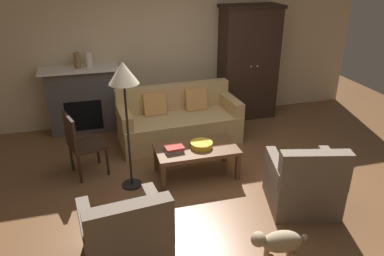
% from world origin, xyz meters
% --- Properties ---
extents(ground_plane, '(9.60, 9.60, 0.00)m').
position_xyz_m(ground_plane, '(0.00, 0.00, 0.00)').
color(ground_plane, brown).
extents(back_wall, '(7.20, 0.10, 2.80)m').
position_xyz_m(back_wall, '(0.00, 2.55, 1.40)').
color(back_wall, beige).
rests_on(back_wall, ground).
extents(fireplace, '(1.26, 0.48, 1.12)m').
position_xyz_m(fireplace, '(-1.55, 2.30, 0.57)').
color(fireplace, '#4C4947').
rests_on(fireplace, ground).
extents(armoire, '(1.06, 0.57, 2.03)m').
position_xyz_m(armoire, '(1.40, 2.22, 1.02)').
color(armoire, black).
rests_on(armoire, ground).
extents(couch, '(1.96, 0.96, 0.86)m').
position_xyz_m(couch, '(-0.07, 1.53, 0.32)').
color(couch, tan).
rests_on(couch, ground).
extents(coffee_table, '(1.10, 0.60, 0.42)m').
position_xyz_m(coffee_table, '(-0.09, 0.38, 0.37)').
color(coffee_table, brown).
rests_on(coffee_table, ground).
extents(fruit_bowl, '(0.30, 0.30, 0.07)m').
position_xyz_m(fruit_bowl, '(-0.02, 0.37, 0.46)').
color(fruit_bowl, gold).
rests_on(fruit_bowl, coffee_table).
extents(book_stack, '(0.26, 0.19, 0.07)m').
position_xyz_m(book_stack, '(-0.41, 0.35, 0.46)').
color(book_stack, gray).
rests_on(book_stack, coffee_table).
extents(mantel_vase_bronze, '(0.10, 0.10, 0.25)m').
position_xyz_m(mantel_vase_bronze, '(-1.55, 2.28, 1.25)').
color(mantel_vase_bronze, olive).
rests_on(mantel_vase_bronze, fireplace).
extents(mantel_vase_cream, '(0.11, 0.11, 0.26)m').
position_xyz_m(mantel_vase_cream, '(-1.37, 2.28, 1.25)').
color(mantel_vase_cream, beige).
rests_on(mantel_vase_cream, fireplace).
extents(armchair_near_left, '(0.85, 0.85, 0.88)m').
position_xyz_m(armchair_near_left, '(-1.19, -1.05, 0.32)').
color(armchair_near_left, '#756656').
rests_on(armchair_near_left, ground).
extents(armchair_near_right, '(0.92, 0.93, 0.88)m').
position_xyz_m(armchair_near_right, '(0.92, -0.66, 0.32)').
color(armchair_near_right, '#756656').
rests_on(armchair_near_right, ground).
extents(side_chair_wooden, '(0.55, 0.55, 0.90)m').
position_xyz_m(side_chair_wooden, '(-1.59, 0.79, 0.51)').
color(side_chair_wooden, black).
rests_on(side_chair_wooden, ground).
extents(floor_lamp, '(0.36, 0.36, 1.66)m').
position_xyz_m(floor_lamp, '(-0.99, 0.34, 1.44)').
color(floor_lamp, black).
rests_on(floor_lamp, ground).
extents(dog, '(0.57, 0.24, 0.39)m').
position_xyz_m(dog, '(0.23, -1.40, 0.25)').
color(dog, tan).
rests_on(dog, ground).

